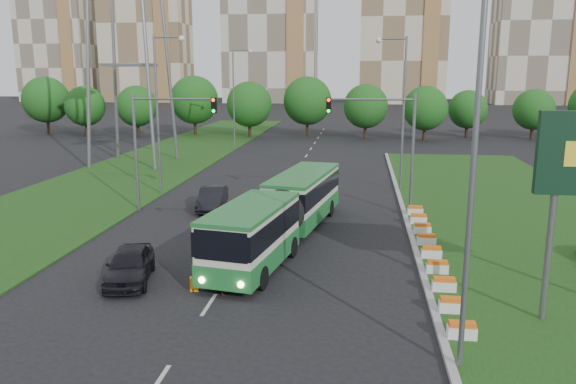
# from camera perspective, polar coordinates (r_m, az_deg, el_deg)

# --- Properties ---
(ground) EXTENTS (360.00, 360.00, 0.00)m
(ground) POSITION_cam_1_polar(r_m,az_deg,el_deg) (28.62, 0.99, -6.93)
(ground) COLOR black
(ground) RESTS_ON ground
(grass_median) EXTENTS (14.00, 60.00, 0.15)m
(grass_median) POSITION_cam_1_polar(r_m,az_deg,el_deg) (37.48, 22.64, -3.15)
(grass_median) COLOR #1A4313
(grass_median) RESTS_ON ground
(median_kerb) EXTENTS (0.30, 60.00, 0.18)m
(median_kerb) POSITION_cam_1_polar(r_m,az_deg,el_deg) (36.23, 11.98, -2.94)
(median_kerb) COLOR #9A9A9A
(median_kerb) RESTS_ON ground
(left_verge) EXTENTS (12.00, 110.00, 0.10)m
(left_verge) POSITION_cam_1_polar(r_m,az_deg,el_deg) (56.72, -14.50, 2.30)
(left_verge) COLOR #1A4313
(left_verge) RESTS_ON ground
(lane_markings) EXTENTS (0.20, 100.00, 0.01)m
(lane_markings) POSITION_cam_1_polar(r_m,az_deg,el_deg) (48.18, 0.06, 0.94)
(lane_markings) COLOR #B1B2AB
(lane_markings) RESTS_ON ground
(flower_planters) EXTENTS (1.10, 18.10, 0.60)m
(flower_planters) POSITION_cam_1_polar(r_m,az_deg,el_deg) (29.32, 14.37, -5.92)
(flower_planters) COLOR white
(flower_planters) RESTS_ON grass_median
(traffic_mast_median) EXTENTS (5.76, 0.32, 8.00)m
(traffic_mast_median) POSITION_cam_1_polar(r_m,az_deg,el_deg) (37.15, 10.13, 5.77)
(traffic_mast_median) COLOR slate
(traffic_mast_median) RESTS_ON ground
(traffic_mast_left) EXTENTS (5.76, 0.32, 8.00)m
(traffic_mast_left) POSITION_cam_1_polar(r_m,az_deg,el_deg) (38.49, -13.07, 5.86)
(traffic_mast_left) COLOR slate
(traffic_mast_left) RESTS_ON ground
(street_lamps) EXTENTS (36.00, 60.00, 12.00)m
(street_lamps) POSITION_cam_1_polar(r_m,az_deg,el_deg) (37.52, -1.87, 7.00)
(street_lamps) COLOR slate
(street_lamps) RESTS_ON ground
(tree_line) EXTENTS (120.00, 8.00, 9.00)m
(tree_line) POSITION_cam_1_polar(r_m,az_deg,el_deg) (82.34, 12.33, 8.47)
(tree_line) COLOR #184A13
(tree_line) RESTS_ON ground
(apartment_tower_west) EXTENTS (26.00, 15.00, 48.00)m
(apartment_tower_west) POSITION_cam_1_polar(r_m,az_deg,el_deg) (190.06, -14.26, 16.17)
(apartment_tower_west) COLOR beige
(apartment_tower_west) RESTS_ON ground
(apartment_tower_cwest) EXTENTS (28.00, 15.00, 52.00)m
(apartment_tower_cwest) POSITION_cam_1_polar(r_m,az_deg,el_deg) (179.86, -1.76, 17.42)
(apartment_tower_cwest) COLOR beige
(apartment_tower_cwest) RESTS_ON ground
(apartment_tower_ceast) EXTENTS (25.00, 15.00, 50.00)m
(apartment_tower_ceast) POSITION_cam_1_polar(r_m,az_deg,el_deg) (178.00, 11.65, 16.92)
(apartment_tower_ceast) COLOR beige
(apartment_tower_ceast) RESTS_ON ground
(apartment_tower_east) EXTENTS (27.00, 15.00, 47.00)m
(apartment_tower_east) POSITION_cam_1_polar(r_m,az_deg,el_deg) (184.94, 24.55, 15.45)
(apartment_tower_east) COLOR beige
(apartment_tower_east) RESTS_ON ground
(midrise_west) EXTENTS (22.00, 14.00, 36.00)m
(midrise_west) POSITION_cam_1_polar(r_m,az_deg,el_deg) (202.38, -22.33, 13.68)
(midrise_west) COLOR beige
(midrise_west) RESTS_ON ground
(articulated_bus) EXTENTS (2.66, 17.06, 2.81)m
(articulated_bus) POSITION_cam_1_polar(r_m,az_deg,el_deg) (31.12, -0.74, -2.05)
(articulated_bus) COLOR beige
(articulated_bus) RESTS_ON ground
(car_left_near) EXTENTS (2.88, 4.93, 1.57)m
(car_left_near) POSITION_cam_1_polar(r_m,az_deg,el_deg) (26.58, -15.78, -7.12)
(car_left_near) COLOR black
(car_left_near) RESTS_ON ground
(car_left_far) EXTENTS (2.17, 4.87, 1.55)m
(car_left_far) POSITION_cam_1_polar(r_m,az_deg,el_deg) (39.07, -7.68, -0.65)
(car_left_far) COLOR black
(car_left_far) RESTS_ON ground
(pedestrian) EXTENTS (0.39, 0.58, 1.54)m
(pedestrian) POSITION_cam_1_polar(r_m,az_deg,el_deg) (24.31, -6.57, -8.60)
(pedestrian) COLOR gray
(pedestrian) RESTS_ON ground
(shopping_trolley) EXTENTS (0.35, 0.38, 0.61)m
(shopping_trolley) POSITION_cam_1_polar(r_m,az_deg,el_deg) (25.04, -9.53, -9.21)
(shopping_trolley) COLOR orange
(shopping_trolley) RESTS_ON ground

